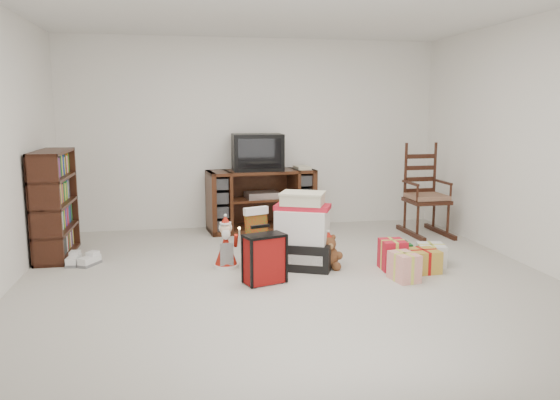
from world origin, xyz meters
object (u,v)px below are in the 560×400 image
object	(u,v)px
rocking_chair	(425,202)
santa_figurine	(301,229)
sneaker_pair	(82,261)
bookshelf	(55,206)
teddy_bear	(328,254)
tv_stand	(261,200)
crt_television	(258,152)
mrs_claus_figurine	(226,247)
red_suitcase	(265,259)
gift_cluster	(409,256)
gift_pile	(302,235)

from	to	relation	value
rocking_chair	santa_figurine	xyz separation A→B (m)	(-1.74, -0.55, -0.16)
sneaker_pair	bookshelf	bearing A→B (deg)	141.59
rocking_chair	teddy_bear	world-z (taller)	rocking_chair
tv_stand	crt_television	size ratio (longest dim) A/B	2.23
bookshelf	mrs_claus_figurine	xyz separation A→B (m)	(1.77, -0.77, -0.35)
red_suitcase	gift_cluster	distance (m)	1.51
tv_stand	gift_pile	bearing A→B (deg)	-91.87
crt_television	tv_stand	bearing A→B (deg)	21.75
bookshelf	rocking_chair	world-z (taller)	rocking_chair
bookshelf	red_suitcase	distance (m)	2.50
tv_stand	bookshelf	xyz separation A→B (m)	(-2.38, -0.88, 0.15)
red_suitcase	mrs_claus_figurine	distance (m)	0.66
teddy_bear	gift_cluster	xyz separation A→B (m)	(0.79, -0.18, -0.02)
rocking_chair	gift_pile	xyz separation A→B (m)	(-1.86, -1.19, -0.08)
red_suitcase	mrs_claus_figurine	xyz separation A→B (m)	(-0.30, 0.58, -0.03)
tv_stand	sneaker_pair	distance (m)	2.46
santa_figurine	gift_cluster	bearing A→B (deg)	-44.83
teddy_bear	rocking_chair	bearing A→B (deg)	38.19
rocking_chair	red_suitcase	world-z (taller)	rocking_chair
bookshelf	teddy_bear	size ratio (longest dim) A/B	3.40
crt_television	bookshelf	bearing A→B (deg)	-158.82
rocking_chair	crt_television	xyz separation A→B (m)	(-2.07, 0.57, 0.62)
tv_stand	red_suitcase	distance (m)	2.26
gift_pile	gift_cluster	xyz separation A→B (m)	(1.04, -0.26, -0.20)
bookshelf	teddy_bear	bearing A→B (deg)	-19.48
teddy_bear	crt_television	distance (m)	2.09
santa_figurine	crt_television	distance (m)	1.40
gift_pile	teddy_bear	size ratio (longest dim) A/B	2.22
red_suitcase	sneaker_pair	size ratio (longest dim) A/B	1.55
santa_figurine	gift_pile	bearing A→B (deg)	-100.98
gift_pile	bookshelf	bearing A→B (deg)	-176.02
gift_pile	sneaker_pair	distance (m)	2.28
santa_figurine	gift_cluster	distance (m)	1.29
santa_figurine	gift_cluster	world-z (taller)	santa_figurine
sneaker_pair	red_suitcase	bearing A→B (deg)	-13.06
sneaker_pair	gift_cluster	bearing A→B (deg)	1.90
bookshelf	sneaker_pair	size ratio (longest dim) A/B	3.30
tv_stand	sneaker_pair	world-z (taller)	tv_stand
red_suitcase	teddy_bear	world-z (taller)	red_suitcase
rocking_chair	sneaker_pair	size ratio (longest dim) A/B	3.45
santa_figurine	sneaker_pair	bearing A→B (deg)	-175.93
tv_stand	red_suitcase	size ratio (longest dim) A/B	2.67
bookshelf	red_suitcase	bearing A→B (deg)	-33.02
bookshelf	gift_pile	xyz separation A→B (m)	(2.53, -0.90, -0.22)
teddy_bear	gift_cluster	bearing A→B (deg)	-12.83
tv_stand	mrs_claus_figurine	bearing A→B (deg)	-117.01
bookshelf	santa_figurine	bearing A→B (deg)	-5.50
mrs_claus_figurine	crt_television	distance (m)	1.91
mrs_claus_figurine	sneaker_pair	xyz separation A→B (m)	(-1.46, 0.34, -0.16)
crt_television	teddy_bear	bearing A→B (deg)	-75.57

